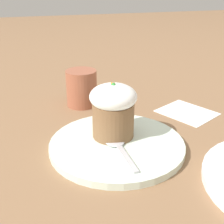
% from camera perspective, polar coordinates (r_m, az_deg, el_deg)
% --- Properties ---
extents(ground_plane, '(4.00, 4.00, 0.00)m').
position_cam_1_polar(ground_plane, '(0.59, 0.90, -6.63)').
color(ground_plane, '#846042').
extents(dessert_plate, '(0.25, 0.25, 0.01)m').
position_cam_1_polar(dessert_plate, '(0.59, 0.90, -6.07)').
color(dessert_plate, silver).
rests_on(dessert_plate, ground_plane).
extents(carrot_cake, '(0.09, 0.09, 0.11)m').
position_cam_1_polar(carrot_cake, '(0.58, -0.00, 0.50)').
color(carrot_cake, brown).
rests_on(carrot_cake, dessert_plate).
extents(spoon, '(0.13, 0.04, 0.01)m').
position_cam_1_polar(spoon, '(0.57, 0.81, -5.87)').
color(spoon, '#B7B7BC').
rests_on(spoon, dessert_plate).
extents(coffee_cup, '(0.10, 0.08, 0.09)m').
position_cam_1_polar(coffee_cup, '(0.77, -5.60, 4.44)').
color(coffee_cup, '#9E563D').
rests_on(coffee_cup, ground_plane).
extents(paper_napkin, '(0.16, 0.15, 0.00)m').
position_cam_1_polar(paper_napkin, '(0.76, 13.55, -0.04)').
color(paper_napkin, white).
rests_on(paper_napkin, ground_plane).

